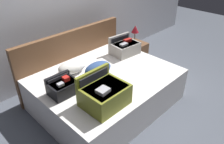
% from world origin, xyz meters
% --- Properties ---
extents(ground_plane, '(12.00, 12.00, 0.00)m').
position_xyz_m(ground_plane, '(0.00, 0.00, 0.00)').
color(ground_plane, '#4C515B').
extents(back_wall, '(8.00, 0.10, 2.60)m').
position_xyz_m(back_wall, '(0.00, 1.65, 1.30)').
color(back_wall, silver).
rests_on(back_wall, ground).
extents(bed, '(1.97, 1.55, 0.52)m').
position_xyz_m(bed, '(0.00, 0.40, 0.26)').
color(bed, silver).
rests_on(bed, ground).
extents(headboard, '(2.01, 0.08, 0.98)m').
position_xyz_m(headboard, '(0.00, 1.21, 0.49)').
color(headboard, brown).
rests_on(headboard, ground).
extents(hard_case_large, '(0.51, 0.43, 0.39)m').
position_xyz_m(hard_case_large, '(-0.47, -0.06, 0.67)').
color(hard_case_large, olive).
rests_on(hard_case_large, bed).
extents(hard_case_medium, '(0.48, 0.38, 0.30)m').
position_xyz_m(hard_case_medium, '(0.71, 0.68, 0.64)').
color(hard_case_medium, gray).
rests_on(hard_case_medium, bed).
extents(hard_case_small, '(0.35, 0.28, 0.23)m').
position_xyz_m(hard_case_small, '(-0.69, 0.47, 0.62)').
color(hard_case_small, black).
rests_on(hard_case_small, bed).
extents(pillow_near_headboard, '(0.46, 0.32, 0.18)m').
position_xyz_m(pillow_near_headboard, '(-0.30, 0.81, 0.61)').
color(pillow_near_headboard, white).
rests_on(pillow_near_headboard, bed).
extents(pillow_center_head, '(0.45, 0.29, 0.20)m').
position_xyz_m(pillow_center_head, '(-0.08, 0.49, 0.62)').
color(pillow_center_head, navy).
rests_on(pillow_center_head, bed).
extents(nightstand, '(0.44, 0.40, 0.46)m').
position_xyz_m(nightstand, '(1.26, 0.92, 0.23)').
color(nightstand, brown).
rests_on(nightstand, ground).
extents(table_lamp, '(0.14, 0.14, 0.37)m').
position_xyz_m(table_lamp, '(1.26, 0.92, 0.73)').
color(table_lamp, '#3F3833').
rests_on(table_lamp, nightstand).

